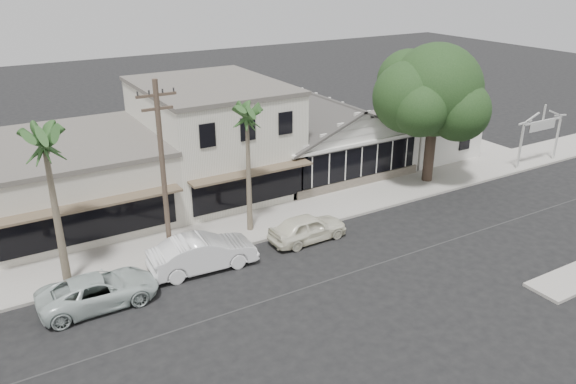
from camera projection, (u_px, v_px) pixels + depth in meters
ground at (384, 262)px, 27.44m from camera, size 140.00×140.00×0.00m
sidewalk_north at (179, 245)px, 28.98m from camera, size 90.00×3.50×0.15m
corner_shop at (326, 133)px, 38.71m from camera, size 10.40×8.60×5.10m
side_cottage at (423, 135)px, 42.25m from camera, size 6.00×6.00×3.00m
arch_sign at (542, 123)px, 39.16m from camera, size 4.12×0.12×3.95m
row_building_near at (212, 138)px, 35.50m from camera, size 8.00×10.00×6.50m
row_building_midnear at (67, 182)px, 31.67m from camera, size 10.00×10.00×4.20m
utility_pole at (163, 171)px, 25.48m from camera, size 1.80×0.24×9.00m
car_0 at (308, 228)px, 29.33m from camera, size 4.28×1.79×1.45m
car_1 at (203, 253)px, 26.56m from camera, size 5.20×2.06×1.68m
car_2 at (99, 291)px, 23.80m from camera, size 5.00×2.31×1.39m
shade_tree at (432, 92)px, 35.31m from camera, size 8.20×7.41×9.10m
palm_east at (247, 117)px, 28.10m from camera, size 2.55×2.55×7.44m
palm_mid at (44, 142)px, 22.82m from camera, size 3.06×3.06×8.01m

